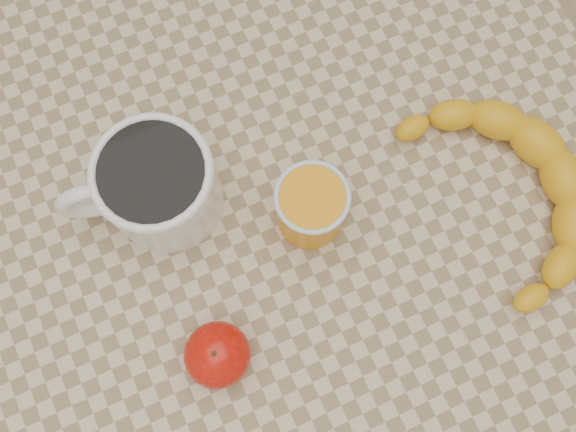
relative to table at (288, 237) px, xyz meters
name	(u,v)px	position (x,y,z in m)	size (l,w,h in m)	color
ground	(288,300)	(0.00, 0.00, -0.66)	(3.00, 3.00, 0.00)	tan
table	(288,237)	(0.00, 0.00, 0.00)	(0.80, 0.80, 0.75)	#C3AE8A
coffee_mug	(156,185)	(-0.11, 0.08, 0.14)	(0.18, 0.14, 0.10)	white
orange_juice_glass	(311,207)	(0.02, -0.01, 0.13)	(0.07, 0.07, 0.09)	orange
apple	(217,355)	(-0.12, -0.10, 0.12)	(0.08, 0.08, 0.06)	#AB0905
banana	(509,193)	(0.22, -0.08, 0.11)	(0.22, 0.30, 0.05)	gold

